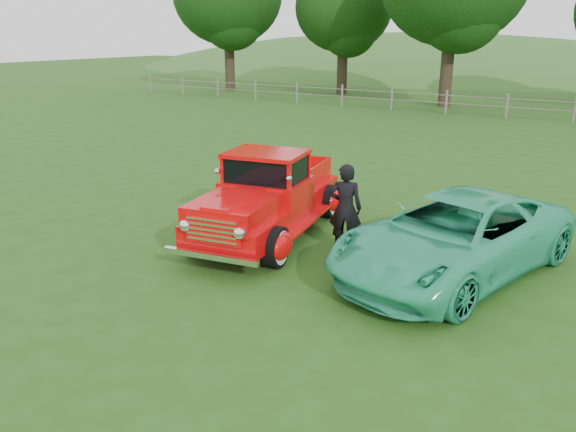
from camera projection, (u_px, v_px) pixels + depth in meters
The scene contains 7 objects.
ground at pixel (245, 273), 9.89m from camera, with size 140.00×140.00×0.00m, color #274B14.
distant_hills at pixel (533, 114), 61.47m from camera, with size 116.00×60.00×18.00m.
fence_line at pixel (507, 106), 27.51m from camera, with size 48.00×0.12×1.20m.
tree_mid_west at pixel (344, 8), 36.78m from camera, with size 6.40×6.40×8.46m.
red_pickup at pixel (268, 198), 11.56m from camera, with size 2.83×5.20×1.78m.
teal_sedan at pixel (454, 236), 9.68m from camera, with size 2.31×5.00×1.39m, color #2DB685.
man at pixel (345, 208), 10.68m from camera, with size 0.63×0.41×1.73m, color black.
Camera 1 is at (5.40, -7.34, 4.06)m, focal length 35.00 mm.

